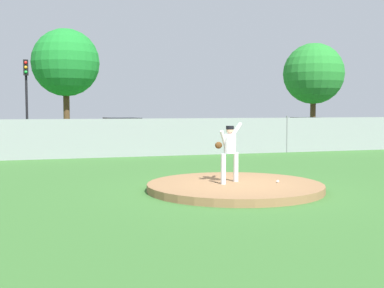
# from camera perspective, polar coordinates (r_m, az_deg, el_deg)

# --- Properties ---
(ground_plane) EXTENTS (80.00, 80.00, 0.00)m
(ground_plane) POSITION_cam_1_polar(r_m,az_deg,el_deg) (18.88, -1.97, -2.52)
(ground_plane) COLOR #386B2D
(asphalt_strip) EXTENTS (44.00, 7.00, 0.01)m
(asphalt_strip) POSITION_cam_1_polar(r_m,az_deg,el_deg) (27.14, -6.72, -0.53)
(asphalt_strip) COLOR #2B2B2D
(asphalt_strip) RESTS_ON ground_plane
(pitchers_mound) EXTENTS (4.66, 4.66, 0.20)m
(pitchers_mound) POSITION_cam_1_polar(r_m,az_deg,el_deg) (13.23, 4.94, -4.94)
(pitchers_mound) COLOR olive
(pitchers_mound) RESTS_ON ground_plane
(pitcher_youth) EXTENTS (0.80, 0.46, 1.61)m
(pitcher_youth) POSITION_cam_1_polar(r_m,az_deg,el_deg) (13.16, 4.32, -0.42)
(pitcher_youth) COLOR silver
(pitcher_youth) RESTS_ON pitchers_mound
(baseball) EXTENTS (0.07, 0.07, 0.07)m
(baseball) POSITION_cam_1_polar(r_m,az_deg,el_deg) (13.43, 9.81, -4.26)
(baseball) COLOR white
(baseball) RESTS_ON pitchers_mound
(chainlink_fence) EXTENTS (34.36, 0.07, 1.82)m
(chainlink_fence) POSITION_cam_1_polar(r_m,az_deg,el_deg) (22.68, -4.64, 0.76)
(chainlink_fence) COLOR gray
(chainlink_fence) RESTS_ON ground_plane
(parked_car_red) EXTENTS (2.10, 4.52, 1.59)m
(parked_car_red) POSITION_cam_1_polar(r_m,az_deg,el_deg) (26.25, -20.81, 0.74)
(parked_car_red) COLOR #A81919
(parked_car_red) RESTS_ON ground_plane
(parked_car_silver) EXTENTS (2.04, 4.59, 1.64)m
(parked_car_silver) POSITION_cam_1_polar(r_m,az_deg,el_deg) (31.08, 13.50, 1.42)
(parked_car_silver) COLOR #B7BABF
(parked_car_silver) RESTS_ON ground_plane
(parked_car_navy) EXTENTS (2.01, 4.20, 1.60)m
(parked_car_navy) POSITION_cam_1_polar(r_m,az_deg,el_deg) (26.93, -13.44, 0.97)
(parked_car_navy) COLOR #161E4C
(parked_car_navy) RESTS_ON ground_plane
(parked_car_charcoal) EXTENTS (2.07, 4.61, 1.57)m
(parked_car_charcoal) POSITION_cam_1_polar(r_m,az_deg,el_deg) (28.28, 5.14, 1.20)
(parked_car_charcoal) COLOR #232328
(parked_car_charcoal) RESTS_ON ground_plane
(parked_car_champagne) EXTENTS (2.03, 4.66, 1.69)m
(parked_car_champagne) POSITION_cam_1_polar(r_m,az_deg,el_deg) (27.47, -8.05, 1.20)
(parked_car_champagne) COLOR tan
(parked_car_champagne) RESTS_ON ground_plane
(traffic_light_near) EXTENTS (0.28, 0.46, 4.99)m
(traffic_light_near) POSITION_cam_1_polar(r_m,az_deg,el_deg) (30.49, -18.50, 6.18)
(traffic_light_near) COLOR black
(traffic_light_near) RESTS_ON ground_plane
(tree_tall_centre) EXTENTS (4.68, 4.68, 7.72)m
(tree_tall_centre) POSITION_cam_1_polar(r_m,az_deg,el_deg) (36.03, -14.30, 9.02)
(tree_tall_centre) COLOR #4C331E
(tree_tall_centre) RESTS_ON ground_plane
(tree_bushy_near) EXTENTS (4.55, 4.55, 7.08)m
(tree_bushy_near) POSITION_cam_1_polar(r_m,az_deg,el_deg) (38.71, 13.79, 7.83)
(tree_bushy_near) COLOR #4C331E
(tree_bushy_near) RESTS_ON ground_plane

